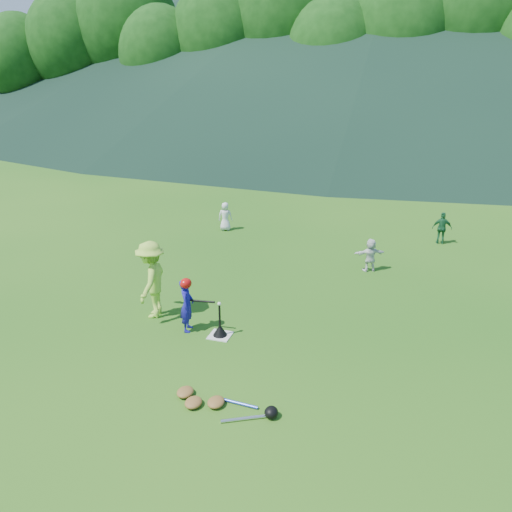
{
  "coord_description": "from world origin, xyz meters",
  "views": [
    {
      "loc": [
        3.46,
        -8.54,
        5.14
      ],
      "look_at": [
        0.0,
        2.5,
        0.9
      ],
      "focal_mm": 35.0,
      "sensor_mm": 36.0,
      "label": 1
    }
  ],
  "objects": [
    {
      "name": "fielder_d",
      "position": [
        2.61,
        4.65,
        0.46
      ],
      "size": [
        0.89,
        0.62,
        0.93
      ],
      "primitive_type": "imported",
      "rotation": [
        0.0,
        0.0,
        3.6
      ],
      "color": "silver",
      "rests_on": "ground"
    },
    {
      "name": "baseball",
      "position": [
        0.0,
        0.0,
        0.74
      ],
      "size": [
        0.08,
        0.08,
        0.08
      ],
      "primitive_type": "sphere",
      "color": "white",
      "rests_on": "batting_tee"
    },
    {
      "name": "outfield_fence",
      "position": [
        0.0,
        28.0,
        0.7
      ],
      "size": [
        70.07,
        0.08,
        1.33
      ],
      "color": "gray",
      "rests_on": "ground"
    },
    {
      "name": "distant_hills",
      "position": [
        -7.63,
        81.81,
        14.98
      ],
      "size": [
        155.0,
        140.0,
        32.0
      ],
      "color": "black",
      "rests_on": "ground"
    },
    {
      "name": "batting_tee",
      "position": [
        0.0,
        0.0,
        0.13
      ],
      "size": [
        0.3,
        0.3,
        0.68
      ],
      "color": "black",
      "rests_on": "home_plate"
    },
    {
      "name": "fielder_c",
      "position": [
        4.57,
        7.73,
        0.51
      ],
      "size": [
        0.62,
        0.29,
        1.03
      ],
      "primitive_type": "imported",
      "rotation": [
        0.0,
        0.0,
        3.2
      ],
      "color": "#1A5831",
      "rests_on": "ground"
    },
    {
      "name": "equipment_pile",
      "position": [
        0.78,
        -2.2,
        0.07
      ],
      "size": [
        1.8,
        0.68,
        0.19
      ],
      "color": "olive",
      "rests_on": "ground"
    },
    {
      "name": "fielder_a",
      "position": [
        -2.54,
        7.04,
        0.49
      ],
      "size": [
        0.53,
        0.4,
        0.99
      ],
      "primitive_type": "imported",
      "rotation": [
        0.0,
        0.0,
        3.34
      ],
      "color": "silver",
      "rests_on": "ground"
    },
    {
      "name": "tree_line",
      "position": [
        0.2,
        33.83,
        8.21
      ],
      "size": [
        70.04,
        11.4,
        14.82
      ],
      "color": "#382314",
      "rests_on": "ground"
    },
    {
      "name": "ground",
      "position": [
        0.0,
        0.0,
        0.0
      ],
      "size": [
        120.0,
        120.0,
        0.0
      ],
      "primitive_type": "plane",
      "color": "#1B5413",
      "rests_on": "ground"
    },
    {
      "name": "adult_coach",
      "position": [
        -1.76,
        0.43,
        0.87
      ],
      "size": [
        0.83,
        1.22,
        1.75
      ],
      "primitive_type": "imported",
      "rotation": [
        0.0,
        0.0,
        -1.4
      ],
      "color": "#A4D93F",
      "rests_on": "ground"
    },
    {
      "name": "batter_child",
      "position": [
        -0.75,
        0.04,
        0.58
      ],
      "size": [
        0.37,
        0.47,
        1.16
      ],
      "primitive_type": "imported",
      "rotation": [
        0.0,
        0.0,
        1.8
      ],
      "color": "#1A1594",
      "rests_on": "ground"
    },
    {
      "name": "batter_gear",
      "position": [
        -0.72,
        0.04,
        1.05
      ],
      "size": [
        0.73,
        0.26,
        0.52
      ],
      "color": "#B60E0C",
      "rests_on": "ground"
    },
    {
      "name": "home_plate",
      "position": [
        0.0,
        0.0,
        0.01
      ],
      "size": [
        0.45,
        0.45,
        0.02
      ],
      "primitive_type": "cube",
      "color": "silver",
      "rests_on": "ground"
    }
  ]
}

